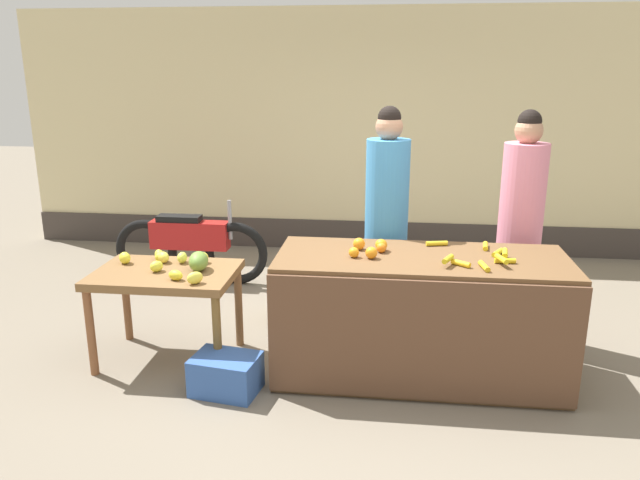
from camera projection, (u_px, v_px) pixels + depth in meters
ground_plane at (357, 369)px, 4.47m from camera, size 24.00×24.00×0.00m
market_wall_back at (375, 136)px, 7.11m from camera, size 8.48×0.23×2.81m
fruit_stall_counter at (419, 317)px, 4.29m from camera, size 2.01×0.83×0.89m
side_table_wooden at (166, 283)px, 4.47m from camera, size 1.03×0.70×0.71m
banana_bunch_pile at (480, 255)px, 4.10m from camera, size 0.57×0.63×0.07m
orange_pile at (370, 248)px, 4.24m from camera, size 0.26×0.29×0.09m
mango_papaya_pile at (181, 262)px, 4.47m from camera, size 0.80×0.62×0.14m
vendor_woman_blue_shirt at (386, 224)px, 4.82m from camera, size 0.34×0.34×1.87m
vendor_woman_pink_shirt at (520, 228)px, 4.76m from camera, size 0.34×0.34×1.84m
parked_motorcycle at (190, 245)px, 6.19m from camera, size 1.60×0.18×0.88m
produce_crate at (226, 374)px, 4.13m from camera, size 0.49×0.39×0.26m
produce_sack at (287, 289)px, 5.24m from camera, size 0.46×0.47×0.59m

